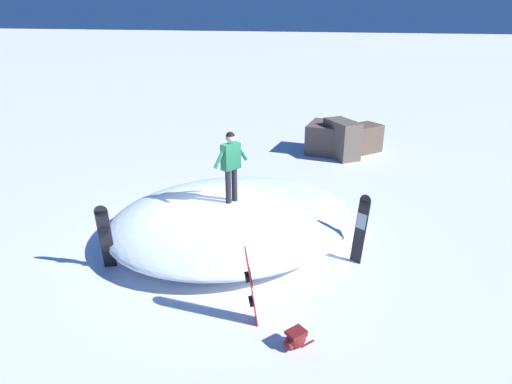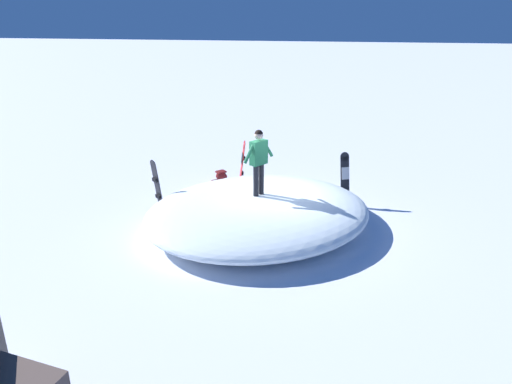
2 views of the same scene
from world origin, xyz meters
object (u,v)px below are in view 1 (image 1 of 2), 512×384
snowboard_primary_upright (105,237)px  snowboard_secondary_upright (361,228)px  snowboarder_standing (231,160)px  backpack_near (295,339)px  snowboard_tertiary_upright (250,284)px

snowboard_primary_upright → snowboard_secondary_upright: size_ratio=1.02×
snowboarder_standing → backpack_near: size_ratio=3.04×
snowboard_tertiary_upright → backpack_near: (-0.92, 0.43, -0.65)m
snowboard_primary_upright → snowboard_secondary_upright: bearing=-159.9°
snowboarder_standing → snowboard_secondary_upright: 3.39m
snowboard_primary_upright → snowboard_secondary_upright: 5.59m
snowboard_primary_upright → backpack_near: bearing=163.5°
snowboarder_standing → snowboard_secondary_upright: bearing=173.5°
snowboard_primary_upright → snowboard_tertiary_upright: bearing=165.9°
snowboarder_standing → snowboard_tertiary_upright: 3.65m
snowboarder_standing → snowboard_primary_upright: size_ratio=1.07×
snowboard_primary_upright → snowboard_tertiary_upright: snowboard_primary_upright is taller
snowboard_tertiary_upright → snowboarder_standing: bearing=-66.3°
snowboard_tertiary_upright → backpack_near: bearing=155.0°
snowboarder_standing → snowboard_tertiary_upright: size_ratio=1.11×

